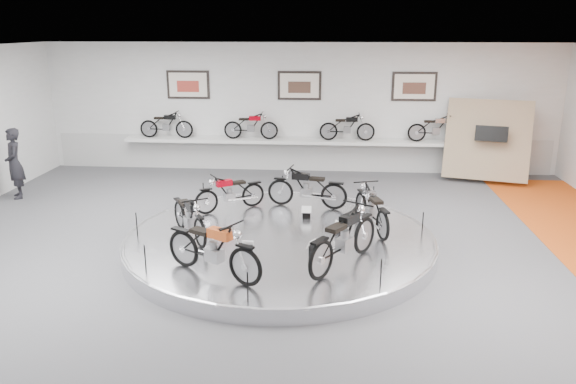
# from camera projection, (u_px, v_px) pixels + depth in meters

# --- Properties ---
(floor) EXTENTS (16.00, 16.00, 0.00)m
(floor) POSITION_uv_depth(u_px,v_px,m) (279.00, 254.00, 11.43)
(floor) COLOR #4C4C4E
(floor) RESTS_ON ground
(ceiling) EXTENTS (16.00, 16.00, 0.00)m
(ceiling) POSITION_uv_depth(u_px,v_px,m) (278.00, 52.00, 10.29)
(ceiling) COLOR white
(ceiling) RESTS_ON wall_back
(wall_back) EXTENTS (16.00, 0.00, 16.00)m
(wall_back) POSITION_uv_depth(u_px,v_px,m) (299.00, 108.00, 17.55)
(wall_back) COLOR silver
(wall_back) RESTS_ON floor
(wall_front) EXTENTS (16.00, 0.00, 16.00)m
(wall_front) POSITION_uv_depth(u_px,v_px,m) (188.00, 371.00, 4.17)
(wall_front) COLOR silver
(wall_front) RESTS_ON floor
(dado_band) EXTENTS (15.68, 0.04, 1.10)m
(dado_band) POSITION_uv_depth(u_px,v_px,m) (299.00, 153.00, 17.94)
(dado_band) COLOR #BCBCBA
(dado_band) RESTS_ON floor
(display_platform) EXTENTS (6.40, 6.40, 0.30)m
(display_platform) POSITION_uv_depth(u_px,v_px,m) (280.00, 242.00, 11.67)
(display_platform) COLOR silver
(display_platform) RESTS_ON floor
(platform_rim) EXTENTS (6.40, 6.40, 0.10)m
(platform_rim) POSITION_uv_depth(u_px,v_px,m) (280.00, 237.00, 11.64)
(platform_rim) COLOR #B2B2BA
(platform_rim) RESTS_ON display_platform
(shelf) EXTENTS (11.00, 0.55, 0.10)m
(shelf) POSITION_uv_depth(u_px,v_px,m) (299.00, 141.00, 17.55)
(shelf) COLOR silver
(shelf) RESTS_ON wall_back
(poster_left) EXTENTS (1.35, 0.06, 0.88)m
(poster_left) POSITION_uv_depth(u_px,v_px,m) (188.00, 85.00, 17.58)
(poster_left) COLOR silver
(poster_left) RESTS_ON wall_back
(poster_center) EXTENTS (1.35, 0.06, 0.88)m
(poster_center) POSITION_uv_depth(u_px,v_px,m) (299.00, 86.00, 17.31)
(poster_center) COLOR silver
(poster_center) RESTS_ON wall_back
(poster_right) EXTENTS (1.35, 0.06, 0.88)m
(poster_right) POSITION_uv_depth(u_px,v_px,m) (414.00, 87.00, 17.05)
(poster_right) COLOR silver
(poster_right) RESTS_ON wall_back
(display_panel) EXTENTS (2.56, 1.52, 2.30)m
(display_panel) POSITION_uv_depth(u_px,v_px,m) (487.00, 140.00, 16.48)
(display_panel) COLOR #9C8660
(display_panel) RESTS_ON floor
(shelf_bike_a) EXTENTS (1.22, 0.43, 0.73)m
(shelf_bike_a) POSITION_uv_depth(u_px,v_px,m) (166.00, 126.00, 17.75)
(shelf_bike_a) COLOR black
(shelf_bike_a) RESTS_ON shelf
(shelf_bike_b) EXTENTS (1.22, 0.43, 0.73)m
(shelf_bike_b) POSITION_uv_depth(u_px,v_px,m) (251.00, 128.00, 17.54)
(shelf_bike_b) COLOR #96000E
(shelf_bike_b) RESTS_ON shelf
(shelf_bike_c) EXTENTS (1.22, 0.43, 0.73)m
(shelf_bike_c) POSITION_uv_depth(u_px,v_px,m) (347.00, 129.00, 17.32)
(shelf_bike_c) COLOR black
(shelf_bike_c) RESTS_ON shelf
(shelf_bike_d) EXTENTS (1.22, 0.43, 0.73)m
(shelf_bike_d) POSITION_uv_depth(u_px,v_px,m) (436.00, 130.00, 17.11)
(shelf_bike_d) COLOR #9F9EA3
(shelf_bike_d) RESTS_ON shelf
(bike_a) EXTENTS (1.03, 1.74, 0.96)m
(bike_a) POSITION_uv_depth(u_px,v_px,m) (372.00, 208.00, 11.82)
(bike_a) COLOR #9F9EA3
(bike_a) RESTS_ON display_platform
(bike_b) EXTENTS (1.73, 0.89, 0.97)m
(bike_b) POSITION_uv_depth(u_px,v_px,m) (307.00, 188.00, 13.30)
(bike_b) COLOR black
(bike_b) RESTS_ON display_platform
(bike_c) EXTENTS (1.53, 1.26, 0.88)m
(bike_c) POSITION_uv_depth(u_px,v_px,m) (230.00, 192.00, 13.08)
(bike_c) COLOR #96000E
(bike_c) RESTS_ON display_platform
(bike_d) EXTENTS (1.32, 1.62, 0.92)m
(bike_d) POSITION_uv_depth(u_px,v_px,m) (189.00, 216.00, 11.38)
(bike_d) COLOR black
(bike_d) RESTS_ON display_platform
(bike_e) EXTENTS (1.84, 1.41, 1.04)m
(bike_e) POSITION_uv_depth(u_px,v_px,m) (213.00, 248.00, 9.59)
(bike_e) COLOR #B64719
(bike_e) RESTS_ON display_platform
(bike_f) EXTENTS (1.54, 1.91, 1.09)m
(bike_f) POSITION_uv_depth(u_px,v_px,m) (344.00, 238.00, 10.00)
(bike_f) COLOR black
(bike_f) RESTS_ON display_platform
(visitor) EXTENTS (0.76, 0.83, 1.89)m
(visitor) POSITION_uv_depth(u_px,v_px,m) (14.00, 163.00, 14.95)
(visitor) COLOR black
(visitor) RESTS_ON floor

